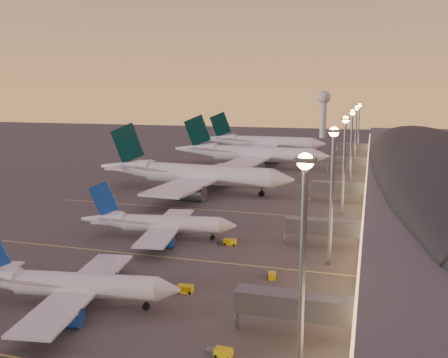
# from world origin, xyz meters

# --- Properties ---
(ground) EXTENTS (700.00, 700.00, 0.00)m
(ground) POSITION_xyz_m (0.00, 0.00, 0.00)
(ground) COLOR #3D3B39
(airliner_narrow_south) EXTENTS (35.48, 32.00, 12.68)m
(airliner_narrow_south) POSITION_xyz_m (-0.71, -29.92, 3.28)
(airliner_narrow_south) COLOR silver
(airliner_narrow_south) RESTS_ON ground
(airliner_narrow_north) EXTENTS (35.31, 31.86, 12.62)m
(airliner_narrow_north) POSITION_xyz_m (-1.94, 6.62, 3.26)
(airliner_narrow_north) COLOR silver
(airliner_narrow_north) RESTS_ON ground
(airliner_wide_near) EXTENTS (68.21, 62.26, 21.82)m
(airliner_wide_near) POSITION_xyz_m (-12.80, 58.17, 5.62)
(airliner_wide_near) COLOR silver
(airliner_wide_near) RESTS_ON ground
(airliner_wide_mid) EXTENTS (69.10, 62.99, 22.12)m
(airliner_wide_mid) POSITION_xyz_m (-7.35, 114.82, 5.69)
(airliner_wide_mid) COLOR silver
(airliner_wide_mid) RESTS_ON ground
(airliner_wide_far) EXTENTS (66.57, 60.48, 21.34)m
(airliner_wide_far) POSITION_xyz_m (-12.66, 165.62, 5.49)
(airliner_wide_far) COLOR silver
(airliner_wide_far) RESTS_ON ground
(terminal_building) EXTENTS (56.35, 255.00, 17.46)m
(terminal_building) POSITION_xyz_m (61.84, 72.47, 8.78)
(terminal_building) COLOR #4A4A4E
(terminal_building) RESTS_ON ground
(light_masts) EXTENTS (2.20, 217.20, 25.90)m
(light_masts) POSITION_xyz_m (36.00, 65.00, 17.55)
(light_masts) COLOR slate
(light_masts) RESTS_ON ground
(radar_tower) EXTENTS (9.00, 9.00, 32.50)m
(radar_tower) POSITION_xyz_m (10.00, 260.00, 21.87)
(radar_tower) COLOR silver
(radar_tower) RESTS_ON ground
(lane_markings) EXTENTS (90.00, 180.36, 0.00)m
(lane_markings) POSITION_xyz_m (0.00, 40.00, 0.01)
(lane_markings) COLOR #D8C659
(lane_markings) RESTS_ON ground
(baggage_tug_a) EXTENTS (3.43, 1.65, 1.00)m
(baggage_tug_a) POSITION_xyz_m (25.92, -37.52, 0.46)
(baggage_tug_a) COLOR yellow
(baggage_tug_a) RESTS_ON ground
(baggage_tug_b) EXTENTS (4.00, 1.95, 1.16)m
(baggage_tug_b) POSITION_xyz_m (14.21, -20.23, 0.53)
(baggage_tug_b) COLOR yellow
(baggage_tug_b) RESTS_ON ground
(baggage_tug_c) EXTENTS (4.10, 1.92, 1.21)m
(baggage_tug_c) POSITION_xyz_m (14.25, 6.30, 0.55)
(baggage_tug_c) COLOR yellow
(baggage_tug_c) RESTS_ON ground
(baggage_tug_d) EXTENTS (1.92, 3.48, 0.98)m
(baggage_tug_d) POSITION_xyz_m (27.02, -9.88, 0.45)
(baggage_tug_d) COLOR yellow
(baggage_tug_d) RESTS_ON ground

